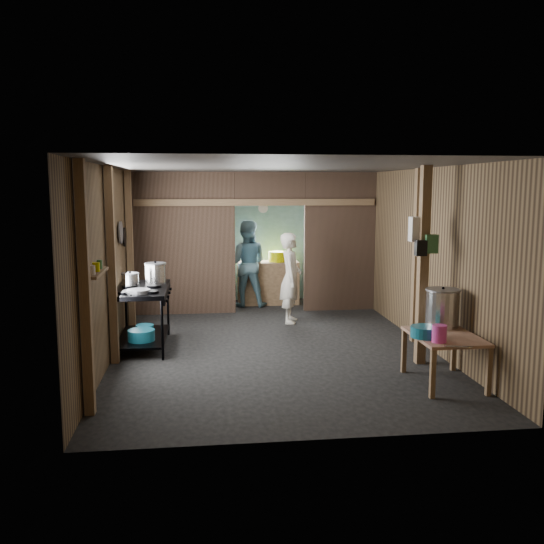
{
  "coord_description": "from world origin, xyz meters",
  "views": [
    {
      "loc": [
        -1.01,
        -8.55,
        2.32
      ],
      "look_at": [
        0.0,
        -0.2,
        1.1
      ],
      "focal_mm": 38.62,
      "sensor_mm": 36.0,
      "label": 1
    }
  ],
  "objects": [
    {
      "name": "wall_clock",
      "position": [
        0.25,
        3.4,
        1.9
      ],
      "size": [
        0.2,
        0.03,
        0.2
      ],
      "primitive_type": "cylinder",
      "rotation": [
        1.57,
        0.0,
        0.0
      ],
      "color": "silver",
      "rests_on": "wall_back"
    },
    {
      "name": "worker_back",
      "position": [
        -0.15,
        2.77,
        0.85
      ],
      "size": [
        0.92,
        0.77,
        1.69
      ],
      "primitive_type": "imported",
      "rotation": [
        0.0,
        0.0,
        2.97
      ],
      "color": "#5E8C9B",
      "rests_on": "floor"
    },
    {
      "name": "partition_header",
      "position": [
        0.25,
        2.2,
        2.3
      ],
      "size": [
        1.3,
        0.1,
        0.6
      ],
      "primitive_type": "cube",
      "color": "brown",
      "rests_on": "wall_back"
    },
    {
      "name": "jar_yellow",
      "position": [
        -2.15,
        -2.1,
        1.47
      ],
      "size": [
        0.08,
        0.08,
        0.1
      ],
      "primitive_type": "cylinder",
      "color": "#BBBD00",
      "rests_on": "wall_shelf"
    },
    {
      "name": "wall_shelf",
      "position": [
        -2.15,
        -2.1,
        1.4
      ],
      "size": [
        0.14,
        0.8,
        0.03
      ],
      "primitive_type": "cube",
      "color": "#97714C",
      "rests_on": "wall_left"
    },
    {
      "name": "bag_green",
      "position": [
        1.92,
        -1.36,
        1.6
      ],
      "size": [
        0.16,
        0.12,
        0.24
      ],
      "primitive_type": "cube",
      "color": "#346C3B",
      "rests_on": "post_free"
    },
    {
      "name": "back_counter",
      "position": [
        0.3,
        2.95,
        0.42
      ],
      "size": [
        1.2,
        0.5,
        0.85
      ],
      "primitive_type": "cube",
      "color": "#97714C",
      "rests_on": "floor"
    },
    {
      "name": "partition_left",
      "position": [
        -1.32,
        2.2,
        1.3
      ],
      "size": [
        1.85,
        0.1,
        2.6
      ],
      "primitive_type": "cube",
      "color": "brown",
      "rests_on": "floor"
    },
    {
      "name": "post_left_b",
      "position": [
        -2.18,
        -0.8,
        1.3
      ],
      "size": [
        0.1,
        0.12,
        2.6
      ],
      "primitive_type": "cube",
      "color": "#97714C",
      "rests_on": "floor"
    },
    {
      "name": "bag_black",
      "position": [
        1.78,
        -1.38,
        1.55
      ],
      "size": [
        0.14,
        0.1,
        0.2
      ],
      "primitive_type": "cube",
      "color": "black",
      "rests_on": "post_free"
    },
    {
      "name": "wash_basin",
      "position": [
        1.56,
        -2.19,
        0.66
      ],
      "size": [
        0.42,
        0.42,
        0.13
      ],
      "primitive_type": "cylinder",
      "rotation": [
        0.0,
        0.0,
        0.27
      ],
      "color": "#176981",
      "rests_on": "prep_table"
    },
    {
      "name": "post_left_c",
      "position": [
        -2.18,
        1.2,
        1.3
      ],
      "size": [
        0.1,
        0.12,
        2.6
      ],
      "primitive_type": "cube",
      "color": "#97714C",
      "rests_on": "floor"
    },
    {
      "name": "pan_lid_big",
      "position": [
        -2.21,
        0.4,
        1.65
      ],
      "size": [
        0.03,
        0.34,
        0.34
      ],
      "primitive_type": "cylinder",
      "rotation": [
        0.0,
        1.57,
        0.0
      ],
      "color": "slate",
      "rests_on": "wall_left"
    },
    {
      "name": "floor",
      "position": [
        0.0,
        0.0,
        0.0
      ],
      "size": [
        4.5,
        7.0,
        0.0
      ],
      "primitive_type": "cube",
      "color": "black",
      "rests_on": "ground"
    },
    {
      "name": "wall_left",
      "position": [
        -2.25,
        0.0,
        1.3
      ],
      "size": [
        0.0,
        7.0,
        2.6
      ],
      "primitive_type": "cube",
      "color": "brown",
      "rests_on": "ground"
    },
    {
      "name": "ceiling",
      "position": [
        0.0,
        0.0,
        2.6
      ],
      "size": [
        4.5,
        7.0,
        0.0
      ],
      "primitive_type": "cube",
      "color": "#514B45",
      "rests_on": "ground"
    },
    {
      "name": "blue_tub_front",
      "position": [
        -1.88,
        -0.35,
        0.25
      ],
      "size": [
        0.38,
        0.38,
        0.16
      ],
      "primitive_type": "cylinder",
      "color": "#176981",
      "rests_on": "gas_range"
    },
    {
      "name": "blue_tub_back",
      "position": [
        -1.88,
        0.15,
        0.23
      ],
      "size": [
        0.27,
        0.27,
        0.11
      ],
      "primitive_type": "cylinder",
      "color": "#176981",
      "rests_on": "gas_range"
    },
    {
      "name": "pan_lid_small",
      "position": [
        -2.21,
        0.8,
        1.55
      ],
      "size": [
        0.03,
        0.3,
        0.3
      ],
      "primitive_type": "cylinder",
      "rotation": [
        0.0,
        1.57,
        0.0
      ],
      "color": "black",
      "rests_on": "wall_left"
    },
    {
      "name": "cook",
      "position": [
        0.5,
        1.27,
        0.78
      ],
      "size": [
        0.48,
        0.63,
        1.56
      ],
      "primitive_type": "imported",
      "rotation": [
        0.0,
        0.0,
        1.37
      ],
      "color": "white",
      "rests_on": "floor"
    },
    {
      "name": "cross_beam",
      "position": [
        0.0,
        2.15,
        2.05
      ],
      "size": [
        4.4,
        0.12,
        0.12
      ],
      "primitive_type": "cube",
      "color": "#97714C",
      "rests_on": "wall_left"
    },
    {
      "name": "stove_pot_large",
      "position": [
        -1.71,
        0.32,
        1.03
      ],
      "size": [
        0.33,
        0.33,
        0.33
      ],
      "primitive_type": null,
      "rotation": [
        0.0,
        0.0,
        0.03
      ],
      "color": "#BBBBBB",
      "rests_on": "gas_range"
    },
    {
      "name": "gas_range",
      "position": [
        -1.88,
        -0.07,
        0.44
      ],
      "size": [
        0.77,
        1.5,
        0.89
      ],
      "primitive_type": null,
      "color": "black",
      "rests_on": "floor"
    },
    {
      "name": "stove_pot_med",
      "position": [
        -2.05,
        0.0,
        0.98
      ],
      "size": [
        0.28,
        0.28,
        0.22
      ],
      "primitive_type": null,
      "rotation": [
        0.0,
        0.0,
        -0.08
      ],
      "color": "#BBBBBB",
      "rests_on": "gas_range"
    },
    {
      "name": "jar_white",
      "position": [
        -2.15,
        -2.35,
        1.47
      ],
      "size": [
        0.07,
        0.07,
        0.1
      ],
      "primitive_type": "cylinder",
      "color": "silver",
      "rests_on": "wall_shelf"
    },
    {
      "name": "post_left_a",
      "position": [
        -2.18,
        -2.6,
        1.3
      ],
      "size": [
        0.1,
        0.12,
        2.6
      ],
      "primitive_type": "cube",
      "color": "#97714C",
      "rests_on": "floor"
    },
    {
      "name": "knife",
      "position": [
        1.75,
        -2.65,
        0.6
      ],
      "size": [
        0.3,
        0.11,
        0.01
      ],
      "primitive_type": "cube",
      "rotation": [
        0.0,
        0.0,
        -0.26
      ],
      "color": "#BBBBBB",
      "rests_on": "prep_table"
    },
    {
      "name": "wall_front",
      "position": [
        0.0,
        -3.5,
        1.3
      ],
      "size": [
        4.5,
        0.0,
        2.6
      ],
      "primitive_type": "cube",
      "color": "brown",
      "rests_on": "ground"
    },
    {
      "name": "stock_pot",
      "position": [
        1.96,
        -1.72,
        0.82
      ],
      "size": [
        0.48,
        0.48,
        0.5
      ],
      "primitive_type": null,
      "rotation": [
        0.0,
        0.0,
        0.13
      ],
      "color": "#BBBBBB",
      "rests_on": "prep_table"
    },
    {
      "name": "partition_right",
      "position": [
        1.57,
        2.2,
        1.3
      ],
      "size": [
        1.35,
        0.1,
        2.6
      ],
      "primitive_type": "cube",
      "color": "brown",
      "rests_on": "floor"
    },
    {
      "name": "wall_right",
      "position": [
        2.25,
        0.0,
        1.3
      ],
      "size": [
        0.0,
        7.0,
        2.6
      ],
      "primitive_type": "cube",
      "color": "brown",
      "rests_on": "ground"
    },
    {
      "name": "prep_table",
      "position": [
        1.83,
        -2.12,
        0.3
      ],
      "size": [
        0.73,
        1.0,
        0.59
      ],
      "primitive_type": null,
      "color": "tan",
      "rests_on": "floor"
    },
    {
      "name": "frying_pan",
      "position": [
        -1.88,
        -0.55,
        0.92
      ],
      "size": [
        0.51,
        0.63,
        0.07
      ],
      "primitive_type": null,
      "rotation": [
        0.0,
        0.0,
        0.41
      ],
      "color": "slate",
      "rests_on": "gas_range"
    },
    {
      "name": "turquoise_panel",
      "position": [
        0.0,
        3.44,
        1.25
      ],
      "size": [
        4.4,
        0.06,
        2.5
      ],
      "primitive_type": "cube",
      "color": "#84BAB6",
      "rests_on": "wall_back"
    },
    {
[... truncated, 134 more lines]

